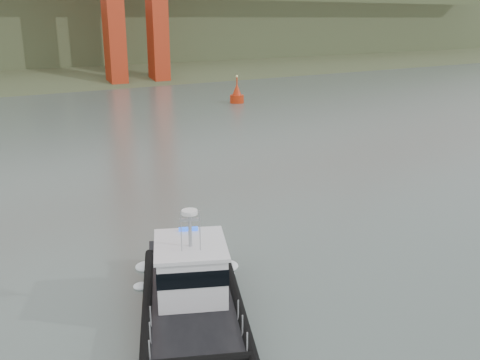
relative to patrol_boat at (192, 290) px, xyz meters
name	(u,v)px	position (x,y,z in m)	size (l,w,h in m)	color
ground	(346,289)	(6.60, -1.69, -1.14)	(400.00, 400.00, 0.00)	#47544F
patrol_boat	(192,290)	(0.00, 0.00, 0.00)	(7.06, 9.98, 4.57)	black
nav_buoy	(237,95)	(31.50, 45.77, -0.08)	(1.93, 1.93, 4.03)	#B1290C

